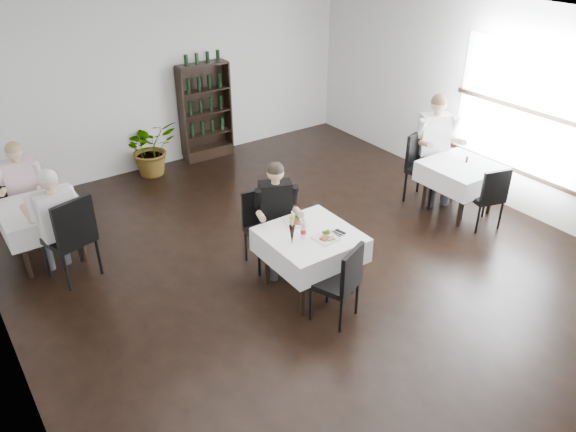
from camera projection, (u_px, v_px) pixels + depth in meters
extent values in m
plane|color=black|center=(328.00, 279.00, 7.01)|extent=(9.00, 9.00, 0.00)
plane|color=white|center=(339.00, 32.00, 5.54)|extent=(9.00, 9.00, 0.00)
plane|color=white|center=(166.00, 79.00, 9.49)|extent=(7.00, 0.00, 7.00)
plane|color=white|center=(524.00, 112.00, 8.02)|extent=(0.00, 9.00, 9.00)
cube|color=white|center=(524.00, 109.00, 7.98)|extent=(0.03, 2.20, 1.80)
cube|color=black|center=(510.00, 168.00, 8.42)|extent=(0.05, 2.30, 0.06)
cube|color=black|center=(208.00, 151.00, 10.35)|extent=(0.90, 0.28, 0.20)
cylinder|color=black|center=(303.00, 289.00, 6.24)|extent=(0.06, 0.06, 0.71)
cylinder|color=black|center=(267.00, 259.00, 6.76)|extent=(0.06, 0.06, 0.71)
cylinder|color=black|center=(353.00, 268.00, 6.60)|extent=(0.06, 0.06, 0.71)
cylinder|color=black|center=(315.00, 241.00, 7.13)|extent=(0.06, 0.06, 0.71)
cube|color=black|center=(310.00, 237.00, 6.50)|extent=(0.85, 0.85, 0.04)
cube|color=white|center=(310.00, 245.00, 6.55)|extent=(1.03, 1.03, 0.30)
cylinder|color=black|center=(25.00, 254.00, 6.86)|extent=(0.06, 0.06, 0.71)
cylinder|color=black|center=(13.00, 231.00, 7.35)|extent=(0.06, 0.06, 0.71)
cylinder|color=black|center=(81.00, 237.00, 7.20)|extent=(0.06, 0.06, 0.71)
cylinder|color=black|center=(65.00, 216.00, 7.69)|extent=(0.06, 0.06, 0.71)
cube|color=black|center=(40.00, 209.00, 7.09)|extent=(0.80, 0.80, 0.04)
cube|color=white|center=(42.00, 216.00, 7.15)|extent=(0.98, 0.98, 0.30)
cylinder|color=black|center=(461.00, 205.00, 7.98)|extent=(0.06, 0.06, 0.71)
cylinder|color=black|center=(425.00, 187.00, 8.47)|extent=(0.06, 0.06, 0.71)
cylinder|color=black|center=(491.00, 192.00, 8.32)|extent=(0.06, 0.06, 0.71)
cylinder|color=black|center=(455.00, 176.00, 8.81)|extent=(0.06, 0.06, 0.71)
cube|color=black|center=(462.00, 167.00, 8.21)|extent=(0.80, 0.80, 0.04)
cube|color=white|center=(461.00, 174.00, 8.26)|extent=(0.98, 0.98, 0.30)
imported|color=#23591E|center=(151.00, 148.00, 9.52)|extent=(0.91, 0.81, 0.95)
cylinder|color=black|center=(259.00, 261.00, 6.97)|extent=(0.04, 0.04, 0.45)
cylinder|color=black|center=(246.00, 246.00, 7.27)|extent=(0.04, 0.04, 0.45)
cylinder|color=black|center=(287.00, 252.00, 7.13)|extent=(0.04, 0.04, 0.45)
cylinder|color=black|center=(273.00, 238.00, 7.43)|extent=(0.04, 0.04, 0.45)
cube|color=black|center=(266.00, 232.00, 7.08)|extent=(0.50, 0.50, 0.07)
cube|color=black|center=(258.00, 207.00, 7.11)|extent=(0.45, 0.10, 0.49)
cylinder|color=black|center=(327.00, 287.00, 6.50)|extent=(0.03, 0.03, 0.44)
cylinder|color=black|center=(357.00, 298.00, 6.32)|extent=(0.03, 0.03, 0.44)
cylinder|color=black|center=(310.00, 304.00, 6.23)|extent=(0.03, 0.03, 0.44)
cylinder|color=black|center=(341.00, 316.00, 6.05)|extent=(0.03, 0.03, 0.44)
cube|color=black|center=(335.00, 283.00, 6.15)|extent=(0.57, 0.57, 0.07)
cube|color=black|center=(352.00, 269.00, 5.93)|extent=(0.42, 0.21, 0.47)
cylinder|color=black|center=(26.00, 230.00, 7.62)|extent=(0.03, 0.03, 0.44)
cylinder|color=black|center=(7.00, 223.00, 7.79)|extent=(0.03, 0.03, 0.44)
cylinder|color=black|center=(49.00, 218.00, 7.91)|extent=(0.03, 0.03, 0.44)
cylinder|color=black|center=(31.00, 211.00, 8.08)|extent=(0.03, 0.03, 0.44)
cube|color=black|center=(24.00, 205.00, 7.73)|extent=(0.59, 0.59, 0.07)
cube|color=black|center=(10.00, 184.00, 7.69)|extent=(0.42, 0.23, 0.48)
cylinder|color=black|center=(78.00, 244.00, 7.24)|extent=(0.04, 0.04, 0.52)
cylinder|color=black|center=(99.00, 256.00, 6.99)|extent=(0.04, 0.04, 0.52)
cylinder|color=black|center=(46.00, 260.00, 6.93)|extent=(0.04, 0.04, 0.52)
cylinder|color=black|center=(67.00, 273.00, 6.69)|extent=(0.04, 0.04, 0.52)
cube|color=black|center=(68.00, 238.00, 6.82)|extent=(0.64, 0.64, 0.08)
cube|color=black|center=(74.00, 222.00, 6.54)|extent=(0.51, 0.20, 0.56)
cylinder|color=black|center=(430.00, 195.00, 8.48)|extent=(0.04, 0.04, 0.50)
cylinder|color=black|center=(405.00, 187.00, 8.72)|extent=(0.04, 0.04, 0.50)
cylinder|color=black|center=(443.00, 185.00, 8.77)|extent=(0.04, 0.04, 0.50)
cylinder|color=black|center=(419.00, 178.00, 9.01)|extent=(0.04, 0.04, 0.50)
cube|color=black|center=(426.00, 170.00, 8.61)|extent=(0.61, 0.61, 0.08)
cube|color=black|center=(415.00, 149.00, 8.59)|extent=(0.49, 0.18, 0.54)
cylinder|color=black|center=(484.00, 204.00, 8.30)|extent=(0.03, 0.03, 0.43)
cylinder|color=black|center=(500.00, 216.00, 7.99)|extent=(0.03, 0.03, 0.43)
cylinder|color=black|center=(463.00, 208.00, 8.20)|extent=(0.03, 0.03, 0.43)
cylinder|color=black|center=(478.00, 220.00, 7.89)|extent=(0.03, 0.03, 0.43)
cube|color=black|center=(484.00, 197.00, 7.98)|extent=(0.53, 0.53, 0.07)
cube|color=black|center=(496.00, 186.00, 7.69)|extent=(0.43, 0.17, 0.47)
cube|color=#3C3C43|center=(271.00, 234.00, 6.89)|extent=(0.29, 0.44, 0.14)
cylinder|color=#3C3C43|center=(274.00, 263.00, 6.89)|extent=(0.11, 0.11, 0.49)
cube|color=#3C3C43|center=(286.00, 232.00, 6.93)|extent=(0.29, 0.44, 0.14)
cylinder|color=#3C3C43|center=(289.00, 261.00, 6.93)|extent=(0.11, 0.11, 0.49)
cube|color=black|center=(275.00, 202.00, 6.91)|extent=(0.45, 0.35, 0.55)
cylinder|color=tan|center=(261.00, 216.00, 6.65)|extent=(0.19, 0.31, 0.15)
cylinder|color=tan|center=(298.00, 212.00, 6.74)|extent=(0.19, 0.31, 0.15)
sphere|color=tan|center=(275.00, 172.00, 6.69)|extent=(0.21, 0.21, 0.21)
sphere|color=black|center=(275.00, 170.00, 6.68)|extent=(0.21, 0.21, 0.21)
cube|color=#3C3C43|center=(19.00, 208.00, 7.48)|extent=(0.22, 0.43, 0.14)
cylinder|color=#3C3C43|center=(24.00, 234.00, 7.49)|extent=(0.11, 0.11, 0.48)
cube|color=#3C3C43|center=(35.00, 206.00, 7.55)|extent=(0.22, 0.43, 0.14)
cylinder|color=#3C3C43|center=(40.00, 232.00, 7.55)|extent=(0.11, 0.11, 0.48)
cube|color=beige|center=(21.00, 180.00, 7.50)|extent=(0.43, 0.29, 0.54)
cylinder|color=tan|center=(3.00, 192.00, 7.22)|extent=(0.14, 0.31, 0.15)
cylinder|color=tan|center=(40.00, 186.00, 7.38)|extent=(0.14, 0.31, 0.15)
sphere|color=tan|center=(14.00, 151.00, 7.29)|extent=(0.21, 0.21, 0.21)
sphere|color=olive|center=(13.00, 149.00, 7.27)|extent=(0.21, 0.21, 0.21)
cube|color=#3C3C43|center=(64.00, 230.00, 6.92)|extent=(0.19, 0.45, 0.14)
cylinder|color=#3C3C43|center=(64.00, 246.00, 7.20)|extent=(0.11, 0.11, 0.51)
cube|color=#3C3C43|center=(48.00, 236.00, 6.80)|extent=(0.19, 0.45, 0.14)
cylinder|color=#3C3C43|center=(48.00, 252.00, 7.08)|extent=(0.11, 0.11, 0.51)
cube|color=silver|center=(57.00, 215.00, 6.57)|extent=(0.44, 0.27, 0.57)
cylinder|color=tan|center=(67.00, 202.00, 6.90)|extent=(0.12, 0.33, 0.16)
cylinder|color=tan|center=(28.00, 214.00, 6.62)|extent=(0.12, 0.33, 0.16)
sphere|color=tan|center=(48.00, 181.00, 6.37)|extent=(0.22, 0.22, 0.22)
sphere|color=beige|center=(48.00, 178.00, 6.35)|extent=(0.22, 0.22, 0.22)
cube|color=#3C3C43|center=(430.00, 163.00, 8.57)|extent=(0.34, 0.50, 0.16)
cylinder|color=#3C3C43|center=(432.00, 190.00, 8.57)|extent=(0.13, 0.13, 0.56)
cube|color=#3C3C43|center=(444.00, 162.00, 8.61)|extent=(0.34, 0.50, 0.16)
cylinder|color=#3C3C43|center=(446.00, 188.00, 8.61)|extent=(0.13, 0.13, 0.56)
cube|color=silver|center=(434.00, 134.00, 8.59)|extent=(0.52, 0.42, 0.63)
cylinder|color=tan|center=(426.00, 144.00, 8.30)|extent=(0.23, 0.36, 0.18)
cylinder|color=tan|center=(459.00, 142.00, 8.38)|extent=(0.23, 0.36, 0.18)
sphere|color=tan|center=(439.00, 104.00, 8.34)|extent=(0.24, 0.24, 0.24)
sphere|color=brown|center=(439.00, 102.00, 8.32)|extent=(0.24, 0.24, 0.24)
cube|color=white|center=(296.00, 222.00, 6.69)|extent=(0.31, 0.31, 0.02)
cube|color=#5C2F1A|center=(295.00, 222.00, 6.65)|extent=(0.11, 0.09, 0.02)
sphere|color=#39691C|center=(298.00, 217.00, 6.73)|extent=(0.06, 0.06, 0.06)
cube|color=brown|center=(300.00, 223.00, 6.65)|extent=(0.11, 0.11, 0.02)
cube|color=white|center=(326.00, 238.00, 6.38)|extent=(0.27, 0.27, 0.02)
cube|color=#5C2F1A|center=(325.00, 238.00, 6.34)|extent=(0.12, 0.10, 0.02)
sphere|color=#39691C|center=(328.00, 232.00, 6.42)|extent=(0.06, 0.06, 0.06)
cube|color=brown|center=(330.00, 239.00, 6.33)|extent=(0.10, 0.09, 0.02)
cone|color=black|center=(292.00, 235.00, 6.22)|extent=(0.07, 0.07, 0.24)
cylinder|color=silver|center=(292.00, 223.00, 6.14)|extent=(0.02, 0.02, 0.06)
cone|color=gold|center=(292.00, 224.00, 6.45)|extent=(0.07, 0.07, 0.22)
cylinder|color=silver|center=(292.00, 213.00, 6.38)|extent=(0.02, 0.02, 0.06)
cylinder|color=silver|center=(303.00, 230.00, 6.34)|extent=(0.06, 0.06, 0.21)
cylinder|color=#B30A0F|center=(303.00, 231.00, 6.35)|extent=(0.07, 0.07, 0.05)
cylinder|color=silver|center=(304.00, 220.00, 6.28)|extent=(0.03, 0.03, 0.05)
cube|color=black|center=(337.00, 234.00, 6.47)|extent=(0.20, 0.17, 0.01)
cylinder|color=silver|center=(335.00, 234.00, 6.45)|extent=(0.05, 0.20, 0.01)
cylinder|color=silver|center=(338.00, 233.00, 6.47)|extent=(0.06, 0.20, 0.01)
cylinder|color=black|center=(467.00, 159.00, 8.24)|extent=(0.04, 0.04, 0.09)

